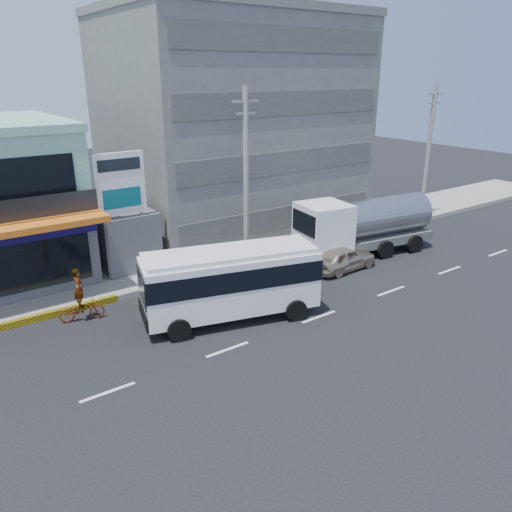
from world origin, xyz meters
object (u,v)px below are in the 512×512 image
(satellite_dish, at_px, (120,208))
(minibus, at_px, (231,278))
(utility_pole_far, at_px, (428,153))
(motorcycle_rider, at_px, (81,304))
(sedan, at_px, (344,258))
(concrete_building, at_px, (232,127))
(billboard, at_px, (121,191))
(utility_pole_near, at_px, (246,178))
(tanker_truck, at_px, (361,225))

(satellite_dish, distance_m, minibus, 9.02)
(utility_pole_far, relative_size, motorcycle_rider, 3.96)
(satellite_dish, distance_m, sedan, 12.85)
(concrete_building, distance_m, utility_pole_far, 14.32)
(minibus, bearing_deg, billboard, 107.28)
(concrete_building, height_order, sedan, concrete_building)
(minibus, bearing_deg, satellite_dish, 100.74)
(concrete_building, distance_m, minibus, 16.03)
(concrete_building, height_order, motorcycle_rider, concrete_building)
(utility_pole_near, xyz_separation_m, tanker_truck, (6.72, -2.51, -3.26))
(motorcycle_rider, bearing_deg, utility_pole_near, 7.92)
(utility_pole_far, bearing_deg, concrete_building, 147.65)
(concrete_building, height_order, minibus, concrete_building)
(tanker_truck, relative_size, motorcycle_rider, 3.66)
(utility_pole_near, relative_size, sedan, 2.44)
(satellite_dish, height_order, tanker_truck, satellite_dish)
(satellite_dish, height_order, utility_pole_far, utility_pole_far)
(satellite_dish, height_order, minibus, satellite_dish)
(utility_pole_far, height_order, motorcycle_rider, utility_pole_far)
(billboard, distance_m, tanker_truck, 14.23)
(utility_pole_far, xyz_separation_m, tanker_truck, (-9.28, -2.51, -3.26))
(minibus, bearing_deg, utility_pole_far, 14.13)
(utility_pole_near, height_order, motorcycle_rider, utility_pole_near)
(satellite_dish, relative_size, minibus, 0.18)
(motorcycle_rider, bearing_deg, satellite_dish, 51.29)
(utility_pole_far, relative_size, minibus, 1.21)
(concrete_building, relative_size, billboard, 2.32)
(satellite_dish, distance_m, utility_pole_near, 7.17)
(concrete_building, distance_m, billboard, 12.17)
(concrete_building, bearing_deg, utility_pole_far, -32.35)
(sedan, bearing_deg, tanker_truck, -65.29)
(concrete_building, bearing_deg, tanker_truck, -74.93)
(sedan, xyz_separation_m, tanker_truck, (2.63, 1.31, 1.19))
(satellite_dish, bearing_deg, motorcycle_rider, -128.71)
(sedan, bearing_deg, satellite_dish, 51.89)
(utility_pole_near, height_order, minibus, utility_pole_near)
(billboard, distance_m, utility_pole_near, 6.75)
(utility_pole_far, distance_m, tanker_truck, 10.15)
(tanker_truck, xyz_separation_m, motorcycle_rider, (-16.72, 1.12, -1.06))
(utility_pole_near, xyz_separation_m, motorcycle_rider, (-10.00, -1.39, -4.32))
(minibus, height_order, tanker_truck, tanker_truck)
(billboard, xyz_separation_m, tanker_truck, (13.22, -4.31, -3.03))
(concrete_building, distance_m, sedan, 13.04)
(minibus, distance_m, tanker_truck, 11.37)
(utility_pole_near, bearing_deg, motorcycle_rider, -172.08)
(sedan, bearing_deg, utility_pole_far, -74.00)
(tanker_truck, bearing_deg, sedan, -153.51)
(utility_pole_far, bearing_deg, satellite_dish, 170.71)
(minibus, distance_m, sedan, 8.63)
(billboard, bearing_deg, concrete_building, 28.92)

